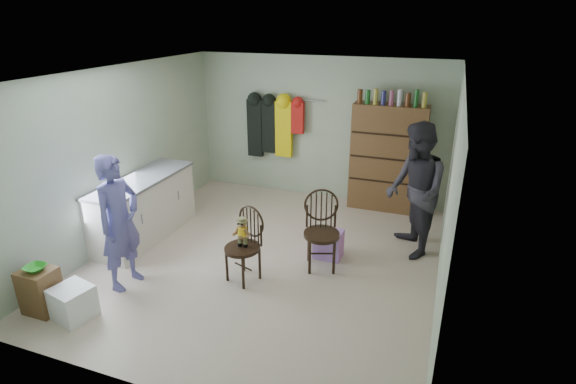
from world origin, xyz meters
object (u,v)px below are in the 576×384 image
at_px(counter, 144,208).
at_px(chair_far, 321,227).
at_px(chair_front, 245,239).
at_px(dresser, 387,157).

distance_m(counter, chair_far, 2.70).
xyz_separation_m(chair_front, chair_far, (0.80, 0.63, 0.01)).
distance_m(chair_front, dresser, 3.14).
height_order(counter, dresser, dresser).
distance_m(counter, dresser, 3.96).
relative_size(counter, chair_front, 1.92).
height_order(counter, chair_front, chair_front).
bearing_deg(chair_far, counter, 162.25).
distance_m(counter, chair_front, 1.98).
bearing_deg(counter, chair_far, 1.99).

